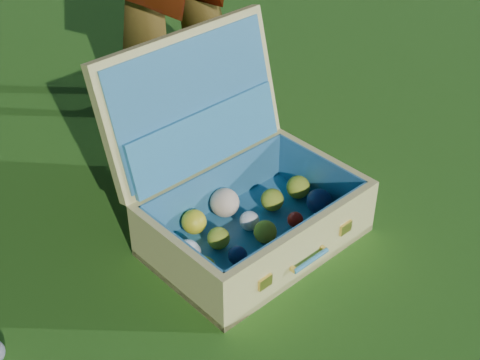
# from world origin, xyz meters

# --- Properties ---
(ground) EXTENTS (60.00, 60.00, 0.00)m
(ground) POSITION_xyz_m (0.00, 0.00, 0.00)
(ground) COLOR #215114
(ground) RESTS_ON ground
(suitcase) EXTENTS (0.65, 0.60, 0.54)m
(suitcase) POSITION_xyz_m (0.17, 0.11, 0.15)
(suitcase) COLOR #DACE75
(suitcase) RESTS_ON ground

